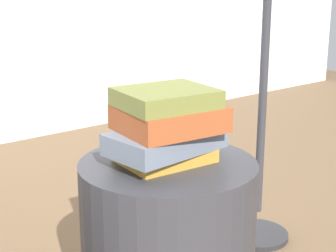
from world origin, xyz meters
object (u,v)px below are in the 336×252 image
(book_rust, at_px, (168,119))
(book_olive, at_px, (166,98))
(book_ochre, at_px, (165,155))
(book_slate, at_px, (166,141))
(side_table, at_px, (168,249))

(book_rust, height_order, book_olive, book_olive)
(book_ochre, xyz_separation_m, book_slate, (-0.01, -0.01, 0.04))
(book_ochre, xyz_separation_m, book_olive, (-0.01, -0.02, 0.16))
(side_table, xyz_separation_m, book_olive, (-0.01, -0.01, 0.42))
(book_rust, distance_m, book_olive, 0.05)
(book_slate, relative_size, book_rust, 1.18)
(side_table, relative_size, book_ochre, 2.21)
(side_table, xyz_separation_m, book_rust, (-0.00, -0.01, 0.37))
(book_ochre, height_order, book_rust, book_rust)
(book_ochre, bearing_deg, book_rust, -102.10)
(side_table, bearing_deg, book_olive, -155.32)
(side_table, bearing_deg, book_slate, -175.49)
(side_table, height_order, book_ochre, book_ochre)
(book_slate, relative_size, book_olive, 1.28)
(book_ochre, distance_m, book_slate, 0.05)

